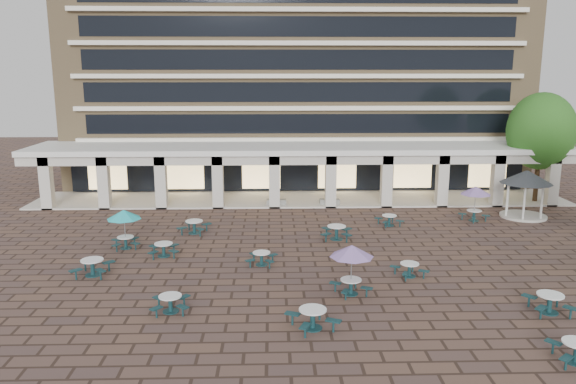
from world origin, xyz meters
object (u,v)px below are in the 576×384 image
at_px(planter_right, 330,198).
at_px(planter_left, 276,199).
at_px(picnic_table_1, 170,302).
at_px(gazebo, 526,182).
at_px(picnic_table_0, 92,266).

bearing_deg(planter_right, planter_left, -180.00).
distance_m(picnic_table_1, gazebo, 26.96).
xyz_separation_m(picnic_table_1, planter_left, (4.67, 19.22, 0.11)).
relative_size(picnic_table_1, planter_right, 1.19).
bearing_deg(picnic_table_0, planter_right, 50.32).
height_order(picnic_table_0, planter_right, planter_right).
relative_size(picnic_table_1, gazebo, 0.50).
relative_size(picnic_table_0, planter_right, 1.30).
relative_size(picnic_table_0, planter_left, 1.30).
xyz_separation_m(picnic_table_0, gazebo, (26.76, 10.83, 2.00)).
relative_size(picnic_table_0, picnic_table_1, 1.10).
xyz_separation_m(picnic_table_0, picnic_table_1, (4.69, -4.52, -0.06)).
bearing_deg(picnic_table_1, gazebo, 28.91).
bearing_deg(gazebo, picnic_table_1, -145.18).
relative_size(planter_left, planter_right, 1.00).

